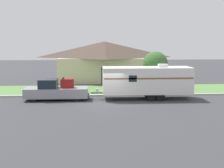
% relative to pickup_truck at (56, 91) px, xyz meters
% --- Properties ---
extents(ground_plane, '(120.00, 120.00, 0.00)m').
position_rel_pickup_truck_xyz_m(ground_plane, '(4.74, -1.99, -0.84)').
color(ground_plane, '#38383D').
extents(curb_strip, '(80.00, 0.30, 0.14)m').
position_rel_pickup_truck_xyz_m(curb_strip, '(4.74, 1.76, -0.77)').
color(curb_strip, beige).
rests_on(curb_strip, ground_plane).
extents(lawn_strip, '(80.00, 7.00, 0.03)m').
position_rel_pickup_truck_xyz_m(lawn_strip, '(4.74, 5.41, -0.83)').
color(lawn_strip, '#568442').
rests_on(lawn_strip, ground_plane).
extents(house_across_street, '(12.70, 7.43, 5.17)m').
position_rel_pickup_truck_xyz_m(house_across_street, '(4.84, 13.20, 1.84)').
color(house_across_street, beige).
rests_on(house_across_street, ground_plane).
extents(pickup_truck, '(5.73, 1.98, 2.02)m').
position_rel_pickup_truck_xyz_m(pickup_truck, '(0.00, 0.00, 0.00)').
color(pickup_truck, black).
rests_on(pickup_truck, ground_plane).
extents(travel_trailer, '(9.10, 2.47, 3.19)m').
position_rel_pickup_truck_xyz_m(travel_trailer, '(8.23, -0.00, 0.88)').
color(travel_trailer, black).
rests_on(travel_trailer, ground_plane).
extents(mailbox, '(0.48, 0.20, 1.35)m').
position_rel_pickup_truck_xyz_m(mailbox, '(7.41, 2.44, 0.19)').
color(mailbox, brown).
rests_on(mailbox, ground_plane).
extents(tree_in_yard, '(2.66, 2.66, 4.15)m').
position_rel_pickup_truck_xyz_m(tree_in_yard, '(10.01, 5.22, 1.97)').
color(tree_in_yard, brown).
rests_on(tree_in_yard, ground_plane).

